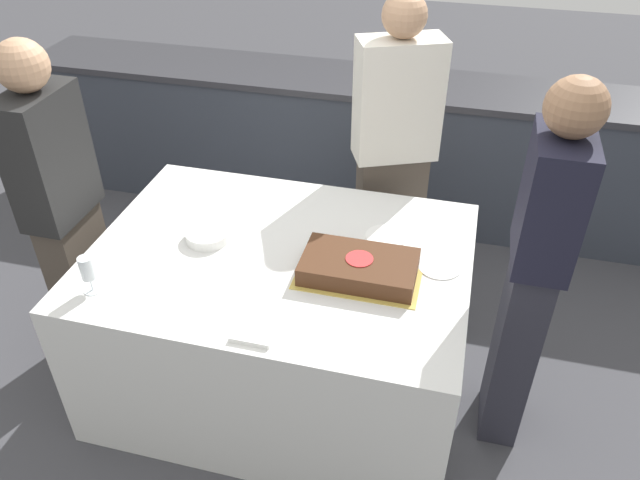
% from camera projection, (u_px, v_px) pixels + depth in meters
% --- Properties ---
extents(ground_plane, '(14.00, 14.00, 0.00)m').
position_uv_depth(ground_plane, '(285.00, 377.00, 3.11)').
color(ground_plane, '#424247').
extents(back_counter, '(4.40, 0.58, 0.92)m').
position_uv_depth(back_counter, '(356.00, 144.00, 4.15)').
color(back_counter, '#333842').
rests_on(back_counter, ground_plane).
extents(dining_table, '(1.61, 1.18, 0.78)m').
position_uv_depth(dining_table, '(283.00, 320.00, 2.88)').
color(dining_table, silver).
rests_on(dining_table, ground_plane).
extents(cake, '(0.50, 0.31, 0.09)m').
position_uv_depth(cake, '(359.00, 267.00, 2.51)').
color(cake, gold).
rests_on(cake, dining_table).
extents(plate_stack, '(0.20, 0.20, 0.04)m').
position_uv_depth(plate_stack, '(208.00, 235.00, 2.72)').
color(plate_stack, white).
rests_on(plate_stack, dining_table).
extents(wine_glass, '(0.07, 0.07, 0.16)m').
position_uv_depth(wine_glass, '(87.00, 270.00, 2.39)').
color(wine_glass, white).
rests_on(wine_glass, dining_table).
extents(side_plate_near_cake, '(0.18, 0.18, 0.00)m').
position_uv_depth(side_plate_near_cake, '(386.00, 236.00, 2.75)').
color(side_plate_near_cake, white).
rests_on(side_plate_near_cake, dining_table).
extents(side_plate_right_edge, '(0.18, 0.18, 0.00)m').
position_uv_depth(side_plate_right_edge, '(440.00, 266.00, 2.58)').
color(side_plate_right_edge, white).
rests_on(side_plate_right_edge, dining_table).
extents(utensil_pile, '(0.15, 0.08, 0.02)m').
position_uv_depth(utensil_pile, '(252.00, 336.00, 2.24)').
color(utensil_pile, white).
rests_on(utensil_pile, dining_table).
extents(person_cutting_cake, '(0.45, 0.35, 1.67)m').
position_uv_depth(person_cutting_cake, '(394.00, 156.00, 3.17)').
color(person_cutting_cake, '#4C4238').
rests_on(person_cutting_cake, ground_plane).
extents(person_seated_left, '(0.21, 0.37, 1.61)m').
position_uv_depth(person_seated_left, '(63.00, 207.00, 2.82)').
color(person_seated_left, '#4C4238').
rests_on(person_seated_left, ground_plane).
extents(person_seated_right, '(0.21, 0.34, 1.66)m').
position_uv_depth(person_seated_right, '(533.00, 273.00, 2.39)').
color(person_seated_right, '#282833').
rests_on(person_seated_right, ground_plane).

